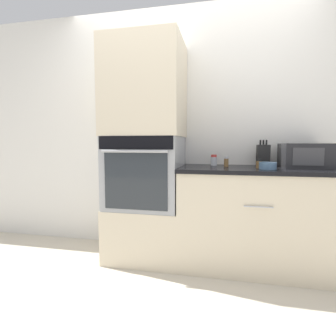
# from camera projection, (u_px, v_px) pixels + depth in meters

# --- Properties ---
(ground_plane) EXTENTS (12.00, 12.00, 0.00)m
(ground_plane) POSITION_uv_depth(u_px,v_px,m) (176.00, 275.00, 2.23)
(ground_plane) COLOR beige
(wall_back) EXTENTS (8.00, 0.05, 2.50)m
(wall_back) POSITION_uv_depth(u_px,v_px,m) (187.00, 131.00, 2.73)
(wall_back) COLOR silver
(wall_back) RESTS_ON ground_plane
(oven_cabinet_base) EXTENTS (0.71, 0.60, 0.51)m
(oven_cabinet_base) POSITION_uv_depth(u_px,v_px,m) (146.00, 231.00, 2.57)
(oven_cabinet_base) COLOR beige
(oven_cabinet_base) RESTS_ON ground_plane
(wall_oven) EXTENTS (0.68, 0.64, 0.67)m
(wall_oven) POSITION_uv_depth(u_px,v_px,m) (146.00, 172.00, 2.52)
(wall_oven) COLOR #9EA0A5
(wall_oven) RESTS_ON oven_cabinet_base
(oven_cabinet_upper) EXTENTS (0.71, 0.60, 0.88)m
(oven_cabinet_upper) POSITION_uv_depth(u_px,v_px,m) (145.00, 90.00, 2.45)
(oven_cabinet_upper) COLOR beige
(oven_cabinet_upper) RESTS_ON wall_oven
(counter_unit) EXTENTS (1.32, 0.63, 0.90)m
(counter_unit) POSITION_uv_depth(u_px,v_px,m) (253.00, 218.00, 2.34)
(counter_unit) COLOR beige
(counter_unit) RESTS_ON ground_plane
(microwave) EXTENTS (0.38, 0.38, 0.21)m
(microwave) POSITION_uv_depth(u_px,v_px,m) (304.00, 156.00, 2.29)
(microwave) COLOR #232326
(microwave) RESTS_ON counter_unit
(knife_block) EXTENTS (0.11, 0.16, 0.25)m
(knife_block) POSITION_uv_depth(u_px,v_px,m) (263.00, 155.00, 2.45)
(knife_block) COLOR black
(knife_block) RESTS_ON counter_unit
(bowl) EXTENTS (0.14, 0.14, 0.06)m
(bowl) POSITION_uv_depth(u_px,v_px,m) (268.00, 166.00, 2.16)
(bowl) COLOR #517599
(bowl) RESTS_ON counter_unit
(condiment_jar_near) EXTENTS (0.05, 0.05, 0.08)m
(condiment_jar_near) POSITION_uv_depth(u_px,v_px,m) (259.00, 164.00, 2.27)
(condiment_jar_near) COLOR brown
(condiment_jar_near) RESTS_ON counter_unit
(condiment_jar_mid) EXTENTS (0.06, 0.06, 0.11)m
(condiment_jar_mid) POSITION_uv_depth(u_px,v_px,m) (214.00, 160.00, 2.53)
(condiment_jar_mid) COLOR silver
(condiment_jar_mid) RESTS_ON counter_unit
(condiment_jar_far) EXTENTS (0.04, 0.04, 0.09)m
(condiment_jar_far) POSITION_uv_depth(u_px,v_px,m) (226.00, 162.00, 2.41)
(condiment_jar_far) COLOR brown
(condiment_jar_far) RESTS_ON counter_unit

